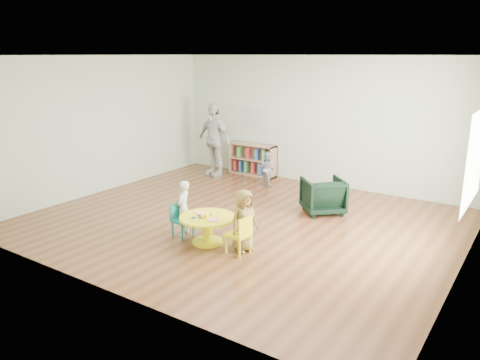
% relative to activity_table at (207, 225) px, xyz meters
% --- Properties ---
extents(room, '(7.10, 7.00, 2.80)m').
position_rel_activity_table_xyz_m(room, '(-0.08, 1.11, 1.60)').
color(room, '#59331C').
rests_on(room, ground).
extents(activity_table, '(0.86, 0.86, 0.47)m').
position_rel_activity_table_xyz_m(activity_table, '(0.00, 0.00, 0.00)').
color(activity_table, yellow).
rests_on(activity_table, ground).
extents(kid_chair_left, '(0.33, 0.33, 0.55)m').
position_rel_activity_table_xyz_m(kid_chair_left, '(-0.52, -0.01, -0.00)').
color(kid_chair_left, '#167C75').
rests_on(kid_chair_left, ground).
extents(kid_chair_right, '(0.33, 0.33, 0.58)m').
position_rel_activity_table_xyz_m(kid_chair_right, '(0.65, -0.06, 0.01)').
color(kid_chair_right, yellow).
rests_on(kid_chair_right, ground).
extents(bookshelf, '(1.20, 0.30, 0.75)m').
position_rel_activity_table_xyz_m(bookshelf, '(-1.70, 3.97, 0.07)').
color(bookshelf, '#A17559').
rests_on(bookshelf, ground).
extents(alphabet_poster, '(0.74, 0.01, 0.54)m').
position_rel_activity_table_xyz_m(alphabet_poster, '(-1.69, 4.10, 1.05)').
color(alphabet_poster, silver).
rests_on(alphabet_poster, ground).
extents(armchair, '(0.99, 1.00, 0.65)m').
position_rel_activity_table_xyz_m(armchair, '(0.88, 2.30, 0.03)').
color(armchair, black).
rests_on(armchair, ground).
extents(child_left, '(0.31, 0.38, 0.89)m').
position_rel_activity_table_xyz_m(child_left, '(-0.52, 0.06, 0.15)').
color(child_left, silver).
rests_on(child_left, ground).
extents(child_right, '(0.44, 0.53, 0.93)m').
position_rel_activity_table_xyz_m(child_right, '(0.62, 0.07, 0.17)').
color(child_right, gold).
rests_on(child_right, ground).
extents(toddler, '(0.42, 0.36, 0.75)m').
position_rel_activity_table_xyz_m(toddler, '(-0.92, 3.36, 0.08)').
color(toddler, '#1C2846').
rests_on(toddler, ground).
extents(adult_caretaker, '(1.08, 0.61, 1.74)m').
position_rel_activity_table_xyz_m(adult_caretaker, '(-2.41, 3.40, 0.57)').
color(adult_caretaker, beige).
rests_on(adult_caretaker, ground).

